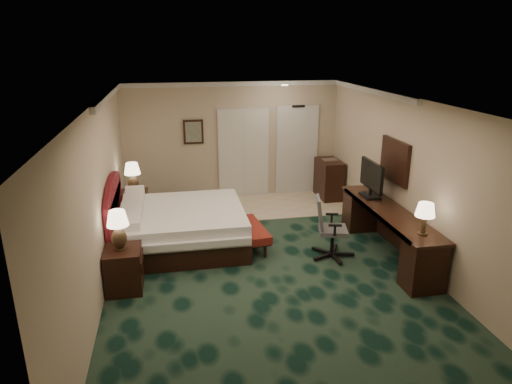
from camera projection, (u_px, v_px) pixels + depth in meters
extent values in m
cube|color=black|center=(265.00, 267.00, 7.56)|extent=(5.00, 7.50, 0.00)
cube|color=white|center=(266.00, 103.00, 6.71)|extent=(5.00, 7.50, 0.00)
cube|color=#C5AA92|center=(233.00, 141.00, 10.63)|extent=(5.00, 0.00, 2.70)
cube|color=#C5AA92|center=(363.00, 334.00, 3.64)|extent=(5.00, 0.00, 2.70)
cube|color=#C5AA92|center=(99.00, 200.00, 6.69)|extent=(0.00, 7.50, 2.70)
cube|color=#C5AA92|center=(413.00, 181.00, 7.58)|extent=(0.00, 7.50, 2.70)
cube|color=beige|center=(278.00, 205.00, 10.42)|extent=(3.20, 1.70, 0.01)
cube|color=silver|center=(297.00, 151.00, 10.97)|extent=(1.02, 0.06, 2.18)
cube|color=beige|center=(244.00, 153.00, 10.73)|extent=(1.20, 0.06, 2.10)
cube|color=#4A625A|center=(193.00, 132.00, 10.35)|extent=(0.45, 0.06, 0.55)
cube|color=white|center=(395.00, 161.00, 8.06)|extent=(0.05, 0.95, 0.75)
cube|color=white|center=(183.00, 227.00, 8.28)|extent=(2.21, 2.04, 0.70)
cube|color=black|center=(124.00, 269.00, 6.80)|extent=(0.53, 0.60, 0.66)
cube|color=black|center=(135.00, 208.00, 9.26)|extent=(0.54, 0.61, 0.67)
cube|color=maroon|center=(251.00, 236.00, 8.28)|extent=(0.54, 1.21, 0.40)
cube|color=black|center=(387.00, 233.00, 7.88)|extent=(0.62, 2.87, 0.83)
cube|color=black|center=(371.00, 180.00, 8.30)|extent=(0.08, 0.87, 0.68)
cube|color=black|center=(329.00, 179.00, 10.79)|extent=(0.48, 0.86, 0.91)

